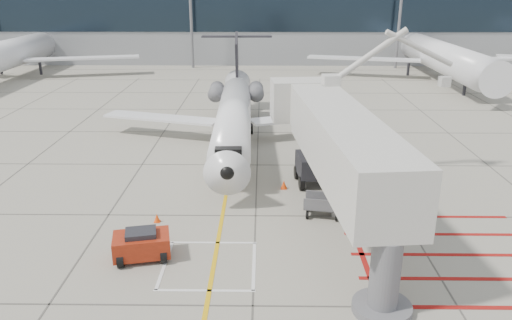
{
  "coord_description": "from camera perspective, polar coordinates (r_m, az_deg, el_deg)",
  "views": [
    {
      "loc": [
        0.34,
        -20.42,
        11.9
      ],
      "look_at": [
        0.0,
        6.0,
        2.5
      ],
      "focal_mm": 35.0,
      "sensor_mm": 36.0,
      "label": 1
    }
  ],
  "objects": [
    {
      "name": "ground_power_unit",
      "position": [
        27.72,
        11.07,
        -4.12
      ],
      "size": [
        2.42,
        1.5,
        1.86
      ],
      "primitive_type": null,
      "rotation": [
        0.0,
        0.0,
        -0.06
      ],
      "color": "beige",
      "rests_on": "ground_plane"
    },
    {
      "name": "regional_jet",
      "position": [
        36.1,
        -2.69,
        6.37
      ],
      "size": [
        22.87,
        28.51,
        7.33
      ],
      "primitive_type": null,
      "rotation": [
        0.0,
        0.0,
        0.03
      ],
      "color": "white",
      "rests_on": "ground_plane"
    },
    {
      "name": "cone_nose",
      "position": [
        26.92,
        -11.25,
        -6.5
      ],
      "size": [
        0.34,
        0.34,
        0.47
      ],
      "primitive_type": "cone",
      "color": "#E7430C",
      "rests_on": "ground_plane"
    },
    {
      "name": "baggage_cart",
      "position": [
        27.13,
        7.64,
        -5.17
      ],
      "size": [
        2.16,
        1.58,
        1.24
      ],
      "primitive_type": null,
      "rotation": [
        0.0,
        0.0,
        -0.18
      ],
      "color": "#535257",
      "rests_on": "ground_plane"
    },
    {
      "name": "pushback_tug",
      "position": [
        23.53,
        -12.94,
        -9.29
      ],
      "size": [
        2.8,
        2.07,
        1.47
      ],
      "primitive_type": null,
      "rotation": [
        0.0,
        0.0,
        0.21
      ],
      "color": "maroon",
      "rests_on": "ground_plane"
    },
    {
      "name": "terminal_glass_band",
      "position": [
        77.07,
        8.29,
        16.49
      ],
      "size": [
        180.0,
        0.1,
        6.0
      ],
      "primitive_type": "cube",
      "color": "black",
      "rests_on": "ground_plane"
    },
    {
      "name": "cone_side",
      "position": [
        30.56,
        3.21,
        -2.82
      ],
      "size": [
        0.38,
        0.38,
        0.53
      ],
      "primitive_type": "cone",
      "color": "#E03E0B",
      "rests_on": "ground_plane"
    },
    {
      "name": "terminal_building",
      "position": [
        91.06,
        7.12,
        16.36
      ],
      "size": [
        180.0,
        28.0,
        14.0
      ],
      "primitive_type": "cube",
      "color": "gray",
      "rests_on": "ground_plane"
    },
    {
      "name": "bg_aircraft_b",
      "position": [
        74.55,
        -26.43,
        12.68
      ],
      "size": [
        32.93,
        36.59,
        10.98
      ],
      "primitive_type": null,
      "color": "silver",
      "rests_on": "ground_plane"
    },
    {
      "name": "bg_aircraft_c",
      "position": [
        70.44,
        20.0,
        13.25
      ],
      "size": [
        33.05,
        36.73,
        11.02
      ],
      "primitive_type": null,
      "color": "silver",
      "rests_on": "ground_plane"
    },
    {
      "name": "jet_bridge",
      "position": [
        24.57,
        10.0,
        0.4
      ],
      "size": [
        11.21,
        20.56,
        7.9
      ],
      "primitive_type": null,
      "rotation": [
        0.0,
        0.0,
        0.1
      ],
      "color": "beige",
      "rests_on": "ground_plane"
    },
    {
      "name": "ground_plane",
      "position": [
        23.63,
        -0.19,
        -10.65
      ],
      "size": [
        260.0,
        260.0,
        0.0
      ],
      "primitive_type": "plane",
      "color": "gray",
      "rests_on": "ground"
    }
  ]
}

